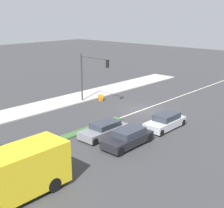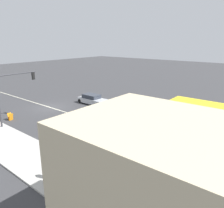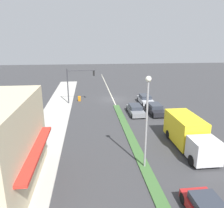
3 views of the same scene
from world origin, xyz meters
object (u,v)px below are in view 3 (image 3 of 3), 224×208
street_lamp (147,111)px  traffic_signal_main (77,80)px  sedan_silver (145,99)px  warning_aframe_sign (79,99)px  delivery_truck (188,133)px  suv_grey (136,110)px  sedan_dark (155,109)px  pedestrian (41,126)px

street_lamp → traffic_signal_main: bearing=-72.7°
traffic_signal_main → sedan_silver: bearing=174.4°
street_lamp → warning_aframe_sign: street_lamp is taller
delivery_truck → suv_grey: size_ratio=1.67×
delivery_truck → sedan_dark: 10.33m
delivery_truck → sedan_silver: 15.67m
suv_grey → street_lamp: bearing=80.6°
delivery_truck → pedestrian: bearing=-18.3°
pedestrian → sedan_dark: pedestrian is taller
traffic_signal_main → street_lamp: size_ratio=0.76×
traffic_signal_main → pedestrian: size_ratio=3.42×
street_lamp → sedan_dark: street_lamp is taller
pedestrian → delivery_truck: 15.44m
warning_aframe_sign → sedan_dark: bearing=143.9°
pedestrian → delivery_truck: (-14.65, 4.85, 0.49)m
pedestrian → sedan_silver: (-14.65, -10.80, -0.33)m
warning_aframe_sign → pedestrian: bearing=74.2°
traffic_signal_main → suv_grey: bearing=142.8°
sedan_silver → suv_grey: bearing=61.8°
street_lamp → delivery_truck: street_lamp is taller
sedan_silver → suv_grey: (2.80, 5.23, -0.04)m
pedestrian → delivery_truck: bearing=161.7°
suv_grey → traffic_signal_main: bearing=-37.2°
pedestrian → warning_aframe_sign: (-3.79, -13.35, -0.56)m
street_lamp → delivery_truck: (-5.00, -2.93, -3.31)m
street_lamp → delivery_truck: bearing=-149.6°
warning_aframe_sign → delivery_truck: 21.22m
sedan_silver → warning_aframe_sign: bearing=-13.2°
traffic_signal_main → pedestrian: 12.75m
traffic_signal_main → pedestrian: bearing=73.5°
traffic_signal_main → warning_aframe_sign: traffic_signal_main is taller
pedestrian → sedan_silver: size_ratio=0.37×
pedestrian → sedan_silver: 18.20m
traffic_signal_main → sedan_silver: 11.64m
pedestrian → warning_aframe_sign: bearing=-105.8°
street_lamp → suv_grey: size_ratio=1.64×
sedan_silver → street_lamp: bearing=74.9°
traffic_signal_main → pedestrian: traffic_signal_main is taller
traffic_signal_main → warning_aframe_sign: (-0.26, -1.45, -3.47)m
street_lamp → pedestrian: street_lamp is taller
warning_aframe_sign → delivery_truck: bearing=120.8°
traffic_signal_main → sedan_dark: size_ratio=1.23×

